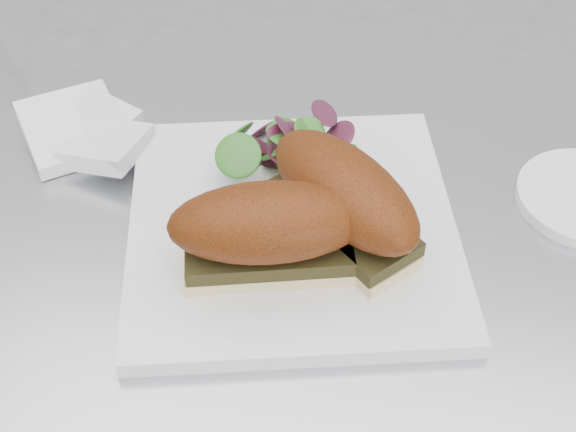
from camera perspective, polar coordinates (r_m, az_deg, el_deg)
name	(u,v)px	position (r m, az deg, el deg)	size (l,w,h in m)	color
table	(301,395)	(0.89, 0.91, -12.64)	(0.70, 0.70, 0.73)	silver
plate	(292,227)	(0.70, 0.30, -0.81)	(0.28, 0.28, 0.02)	white
sandwich_left	(268,230)	(0.63, -1.41, -1.00)	(0.17, 0.11, 0.08)	beige
sandwich_right	(344,198)	(0.65, 4.00, 1.31)	(0.17, 0.16, 0.08)	beige
salad	(287,143)	(0.73, -0.09, 5.20)	(0.11, 0.11, 0.05)	#3E7B28
napkin	(91,144)	(0.80, -13.84, 4.99)	(0.12, 0.12, 0.02)	white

